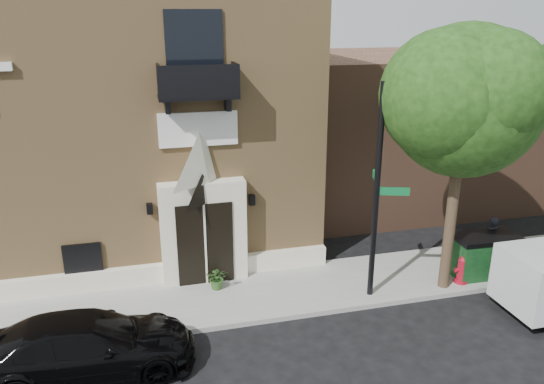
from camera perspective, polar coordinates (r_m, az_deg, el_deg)
The scene contains 11 objects.
ground at distance 14.96m, azimuth -1.74°, elevation -14.14°, with size 120.00×120.00×0.00m, color black.
sidewalk at distance 16.37m, azimuth 0.55°, elevation -10.67°, with size 42.00×3.00×0.15m, color gray.
church at distance 20.50m, azimuth -15.19°, elevation 8.39°, with size 12.20×11.01×9.30m.
neighbour_building at distance 26.30m, azimuth 20.03°, elevation 6.95°, with size 18.00×8.00×6.40m, color brown.
street_tree_left at distance 15.48m, azimuth 20.33°, elevation 9.26°, with size 4.97×4.38×7.77m.
black_sedan at distance 13.63m, azimuth -19.25°, elevation -15.33°, with size 2.04×5.01×1.45m, color black.
street_sign at distance 15.10m, azimuth 11.23°, elevation -0.18°, with size 0.96×1.18×6.28m.
fire_hydrant at distance 17.52m, azimuth 19.76°, elevation -7.89°, with size 0.50×0.40×0.88m.
dumpster at distance 18.23m, azimuth 21.77°, elevation -6.20°, with size 2.09×1.23×1.35m.
planter at distance 16.30m, azimuth -5.89°, elevation -9.16°, with size 0.64×0.56×0.71m, color #345B25.
pedestrian_near at distance 18.81m, azimuth 22.37°, elevation -4.92°, with size 0.63×0.41×1.72m, color black.
Camera 1 is at (-2.69, -12.24, 8.17)m, focal length 35.00 mm.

